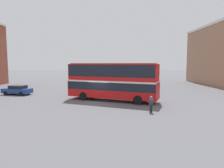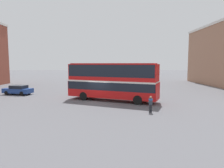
% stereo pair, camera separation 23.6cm
% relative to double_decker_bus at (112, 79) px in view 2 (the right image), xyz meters
% --- Properties ---
extents(ground_plane, '(240.00, 240.00, 0.00)m').
position_rel_double_decker_bus_xyz_m(ground_plane, '(-1.75, -0.71, -2.71)').
color(ground_plane, '#5B5B60').
extents(double_decker_bus, '(11.58, 6.88, 4.73)m').
position_rel_double_decker_bus_xyz_m(double_decker_bus, '(0.00, 0.00, 0.00)').
color(double_decker_bus, red).
rests_on(double_decker_bus, ground_plane).
extents(pedestrian_foreground, '(0.56, 0.56, 1.60)m').
position_rel_double_decker_bus_xyz_m(pedestrian_foreground, '(3.64, -6.21, -1.73)').
color(pedestrian_foreground, '#232328').
rests_on(pedestrian_foreground, ground_plane).
extents(parked_car_kerb_near, '(4.01, 1.95, 1.54)m').
position_rel_double_decker_bus_xyz_m(parked_car_kerb_near, '(3.91, 14.52, -1.93)').
color(parked_car_kerb_near, slate).
rests_on(parked_car_kerb_near, ground_plane).
extents(parked_car_kerb_far, '(4.60, 2.81, 1.42)m').
position_rel_double_decker_bus_xyz_m(parked_car_kerb_far, '(-14.22, 5.15, -1.98)').
color(parked_car_kerb_far, navy).
rests_on(parked_car_kerb_far, ground_plane).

